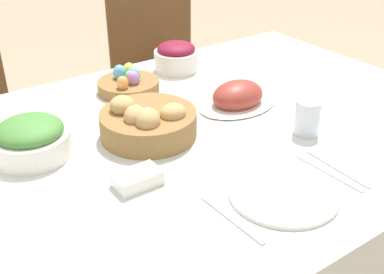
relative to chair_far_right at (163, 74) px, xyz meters
The scene contains 13 objects.
dining_table 1.03m from the chair_far_right, 118.84° to the right, with size 1.65×1.07×0.73m.
chair_far_right is the anchor object (origin of this frame).
bread_basket 1.06m from the chair_far_right, 123.98° to the right, with size 0.25×0.25×0.11m.
egg_basket 0.78m from the chair_far_right, 130.01° to the right, with size 0.19×0.19×0.08m.
ham_platter 0.92m from the chair_far_right, 107.54° to the right, with size 0.25×0.17×0.08m.
beet_salad_bowl 0.62m from the chair_far_right, 116.77° to the right, with size 0.15×0.15×0.10m.
green_salad_bowl 1.17m from the chair_far_right, 137.73° to the right, with size 0.19×0.19×0.10m.
dinner_plate 1.34m from the chair_far_right, 110.79° to the right, with size 0.24×0.24×0.01m.
fork 1.39m from the chair_far_right, 116.35° to the right, with size 0.02×0.18×0.00m.
knife 1.30m from the chair_far_right, 104.78° to the right, with size 0.02×0.18×0.00m.
spoon 1.29m from the chair_far_right, 103.47° to the right, with size 0.02×0.18×0.00m.
drinking_cup 1.13m from the chair_far_right, 101.95° to the right, with size 0.07×0.07×0.09m.
butter_dish 1.26m from the chair_far_right, 124.45° to the right, with size 0.10×0.06×0.03m.
Camera 1 is at (-0.61, -0.91, 1.34)m, focal length 45.00 mm.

